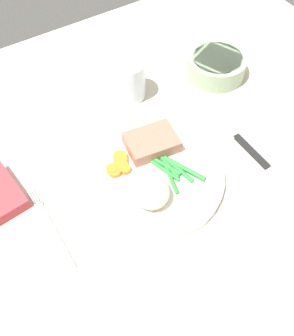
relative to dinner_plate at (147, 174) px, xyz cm
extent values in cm
cube|color=beige|center=(0.12, 3.28, -1.80)|extent=(120.00, 90.00, 2.00)
cylinder|color=white|center=(0.00, 0.00, 0.00)|extent=(26.78, 26.78, 1.60)
cube|color=#A86B56|center=(3.62, 4.22, 2.04)|extent=(9.82, 7.85, 2.48)
ellipsoid|color=beige|center=(-2.41, -4.82, 2.77)|extent=(6.30, 6.69, 3.95)
cylinder|color=orange|center=(-3.36, 3.48, 1.28)|extent=(2.59, 2.59, 0.96)
cylinder|color=orange|center=(-4.90, 2.60, 1.24)|extent=(2.22, 2.22, 0.88)
cylinder|color=orange|center=(-3.11, 2.09, 1.26)|extent=(1.92, 1.92, 0.93)
cylinder|color=orange|center=(-2.51, 4.10, 1.22)|extent=(1.82, 1.82, 0.84)
cylinder|color=orange|center=(-2.51, 4.88, 1.22)|extent=(2.51, 2.51, 0.84)
cylinder|color=orange|center=(-5.07, 2.87, 1.29)|extent=(1.97, 1.97, 0.97)
cylinder|color=#2D8C38|center=(3.17, -0.74, 1.20)|extent=(3.26, 6.46, 0.80)
cylinder|color=#2D8C38|center=(2.56, -3.53, 1.14)|extent=(2.25, 6.47, 0.69)
cylinder|color=#2D8C38|center=(2.50, -1.29, 1.14)|extent=(2.70, 6.93, 0.67)
cylinder|color=#2D8C38|center=(5.62, -3.11, 1.24)|extent=(4.02, 7.89, 0.87)
cylinder|color=#2D8C38|center=(3.63, -0.71, 1.16)|extent=(0.78, 7.06, 0.72)
cylinder|color=#2D8C38|center=(3.65, -0.83, 1.18)|extent=(0.78, 6.29, 0.77)
cylinder|color=#2D8C38|center=(4.68, -2.76, 1.19)|extent=(2.02, 6.76, 0.79)
cube|color=silver|center=(-18.37, -2.00, -0.60)|extent=(1.00, 13.00, 0.40)
cube|color=silver|center=(-18.97, 6.30, -0.60)|extent=(0.24, 3.60, 0.40)
cube|color=silver|center=(-18.57, 6.30, -0.60)|extent=(0.24, 3.60, 0.40)
cube|color=silver|center=(-18.17, 6.30, -0.60)|extent=(0.24, 3.60, 0.40)
cube|color=silver|center=(-17.77, 6.30, -0.60)|extent=(0.24, 3.60, 0.40)
cube|color=black|center=(19.22, -5.50, -0.60)|extent=(1.30, 9.00, 0.64)
cube|color=silver|center=(19.22, 4.50, -0.60)|extent=(1.70, 12.00, 0.40)
cylinder|color=silver|center=(7.80, 19.39, 3.36)|extent=(6.71, 6.71, 8.33)
cylinder|color=silver|center=(7.80, 19.39, 1.33)|extent=(6.18, 6.18, 4.25)
cylinder|color=#99B28C|center=(26.85, 15.15, 1.43)|extent=(12.43, 12.43, 4.47)
cylinder|color=beige|center=(26.85, 15.15, 2.44)|extent=(10.57, 10.57, 2.46)
camera|label=1|loc=(-20.83, -33.22, 55.67)|focal=41.77mm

